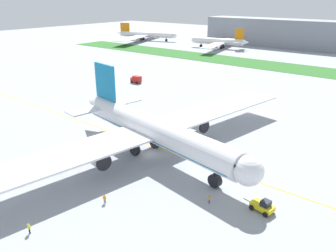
# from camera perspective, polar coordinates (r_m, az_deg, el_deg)

# --- Properties ---
(ground_plane) EXTENTS (600.00, 600.00, 0.00)m
(ground_plane) POSITION_cam_1_polar(r_m,az_deg,el_deg) (74.90, -3.07, -4.78)
(ground_plane) COLOR #9399A0
(ground_plane) RESTS_ON ground
(apron_taxi_line) EXTENTS (280.00, 0.36, 0.01)m
(apron_taxi_line) POSITION_cam_1_polar(r_m,az_deg,el_deg) (77.40, -1.27, -3.86)
(apron_taxi_line) COLOR yellow
(apron_taxi_line) RESTS_ON ground
(grass_median_strip) EXTENTS (320.00, 24.00, 0.10)m
(grass_median_strip) POSITION_cam_1_polar(r_m,az_deg,el_deg) (172.51, 22.99, 8.59)
(grass_median_strip) COLOR #2D6628
(grass_median_strip) RESTS_ON ground
(airliner_foreground) EXTENTS (53.77, 86.18, 17.46)m
(airliner_foreground) POSITION_cam_1_polar(r_m,az_deg,el_deg) (72.18, -2.63, -0.66)
(airliner_foreground) COLOR white
(airliner_foreground) RESTS_ON ground
(pushback_tug) EXTENTS (5.59, 2.83, 2.20)m
(pushback_tug) POSITION_cam_1_polar(r_m,az_deg,el_deg) (58.10, 15.69, -12.86)
(pushback_tug) COLOR yellow
(pushback_tug) RESTS_ON ground
(ground_crew_wingwalker_port) EXTENTS (0.48, 0.49, 1.67)m
(ground_crew_wingwalker_port) POSITION_cam_1_polar(r_m,az_deg,el_deg) (58.28, 6.97, -11.99)
(ground_crew_wingwalker_port) COLOR black
(ground_crew_wingwalker_port) RESTS_ON ground
(ground_crew_marshaller_front) EXTENTS (0.49, 0.45, 1.63)m
(ground_crew_marshaller_front) POSITION_cam_1_polar(r_m,az_deg,el_deg) (58.95, -10.65, -11.83)
(ground_crew_marshaller_front) COLOR black
(ground_crew_marshaller_front) RESTS_ON ground
(ground_crew_wingwalker_starboard) EXTENTS (0.61, 0.27, 1.74)m
(ground_crew_wingwalker_starboard) POSITION_cam_1_polar(r_m,az_deg,el_deg) (55.45, -22.40, -15.53)
(ground_crew_wingwalker_starboard) COLOR black
(ground_crew_wingwalker_starboard) RESTS_ON ground
(service_truck_baggage_loader) EXTENTS (4.43, 2.53, 2.86)m
(service_truck_baggage_loader) POSITION_cam_1_polar(r_m,az_deg,el_deg) (136.54, -5.39, 7.86)
(service_truck_baggage_loader) COLOR #B21E19
(service_truck_baggage_loader) RESTS_ON ground
(parked_airliner_far_left) EXTENTS (48.22, 80.60, 12.76)m
(parked_airliner_far_left) POSITION_cam_1_polar(r_m,az_deg,el_deg) (271.08, -3.86, 15.11)
(parked_airliner_far_left) COLOR white
(parked_airliner_far_left) RESTS_ON ground
(parked_airliner_far_centre) EXTENTS (38.50, 61.60, 13.10)m
(parked_airliner_far_centre) POSITION_cam_1_polar(r_m,az_deg,el_deg) (230.68, 8.68, 13.89)
(parked_airliner_far_centre) COLOR white
(parked_airliner_far_centre) RESTS_ON ground
(terminal_building) EXTENTS (111.31, 20.00, 18.00)m
(terminal_building) POSITION_cam_1_polar(r_m,az_deg,el_deg) (247.86, 19.28, 14.55)
(terminal_building) COLOR gray
(terminal_building) RESTS_ON ground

